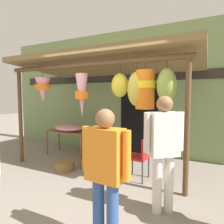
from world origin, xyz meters
TOP-DOWN VIEW (x-y plane):
  - ground_plane at (0.00, 0.00)m, footprint 30.00×30.00m
  - shop_facade at (0.00, 2.27)m, footprint 9.28×0.29m
  - market_stall_canopy at (-0.29, 1.02)m, footprint 4.39×2.62m
  - display_table at (-1.63, 1.16)m, footprint 1.26×0.61m
  - flower_heap_on_table at (-1.58, 1.10)m, footprint 0.81×0.57m
  - folding_chair at (0.70, 0.44)m, footprint 0.42×0.42m
  - wicker_basket_by_table at (-0.50, 0.58)m, footprint 0.55×0.55m
  - wicker_basket_spare at (-0.99, 0.18)m, footprint 0.45×0.45m
  - customer_foreground at (1.32, -0.46)m, footprint 0.48×0.42m
  - passerby_at_right at (0.89, -1.39)m, footprint 0.59×0.25m

SIDE VIEW (x-z plane):
  - ground_plane at x=0.00m, z-range 0.00..0.00m
  - wicker_basket_spare at x=-0.99m, z-range 0.00..0.20m
  - wicker_basket_by_table at x=-0.50m, z-range 0.00..0.21m
  - folding_chair at x=0.70m, z-range 0.08..0.92m
  - display_table at x=-1.63m, z-range 0.26..0.95m
  - flower_heap_on_table at x=-1.58m, z-range 0.68..0.86m
  - passerby_at_right at x=0.89m, z-range 0.13..1.64m
  - customer_foreground at x=1.32m, z-range 0.15..1.80m
  - shop_facade at x=0.00m, z-range 0.00..3.52m
  - market_stall_canopy at x=-0.29m, z-range 0.94..3.50m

